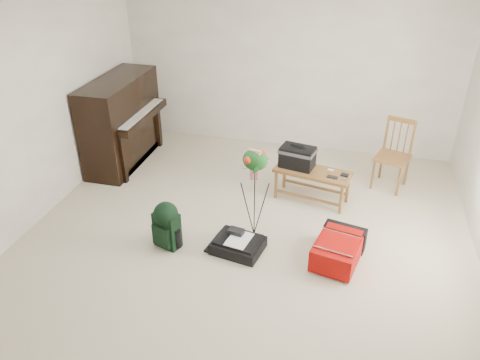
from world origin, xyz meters
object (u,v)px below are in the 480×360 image
(black_duffel, at_px, (238,244))
(bench, at_px, (301,162))
(green_backpack, at_px, (166,223))
(red_suitcase, at_px, (338,247))
(piano, at_px, (122,123))
(dining_chair, at_px, (393,155))
(flower_stand, at_px, (255,194))

(black_duffel, bearing_deg, bench, 78.78)
(bench, relative_size, green_backpack, 1.82)
(red_suitcase, distance_m, black_duffel, 1.07)
(piano, distance_m, green_backpack, 2.28)
(red_suitcase, bearing_deg, dining_chair, 84.59)
(bench, bearing_deg, dining_chair, 40.44)
(dining_chair, bearing_deg, flower_stand, -115.89)
(flower_stand, bearing_deg, piano, 166.41)
(black_duffel, relative_size, green_backpack, 1.07)
(red_suitcase, bearing_deg, bench, 129.20)
(dining_chair, distance_m, green_backpack, 3.11)
(bench, distance_m, black_duffel, 1.42)
(bench, xyz_separation_m, green_backpack, (-1.27, -1.37, -0.21))
(dining_chair, bearing_deg, black_duffel, -112.16)
(green_backpack, bearing_deg, bench, 65.56)
(piano, relative_size, red_suitcase, 2.05)
(black_duffel, distance_m, flower_stand, 0.58)
(piano, height_order, bench, piano)
(green_backpack, bearing_deg, dining_chair, 58.15)
(black_duffel, bearing_deg, green_backpack, -161.49)
(black_duffel, height_order, flower_stand, flower_stand)
(red_suitcase, height_order, green_backpack, green_backpack)
(dining_chair, height_order, black_duffel, dining_chair)
(bench, bearing_deg, green_backpack, -121.34)
(bench, bearing_deg, piano, -177.58)
(flower_stand, bearing_deg, red_suitcase, 5.45)
(dining_chair, xyz_separation_m, flower_stand, (-1.51, -1.54, 0.09))
(green_backpack, bearing_deg, flower_stand, 45.41)
(red_suitcase, bearing_deg, piano, 166.60)
(flower_stand, bearing_deg, black_duffel, -89.90)
(piano, xyz_separation_m, bench, (2.65, -0.42, -0.08))
(red_suitcase, height_order, flower_stand, flower_stand)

